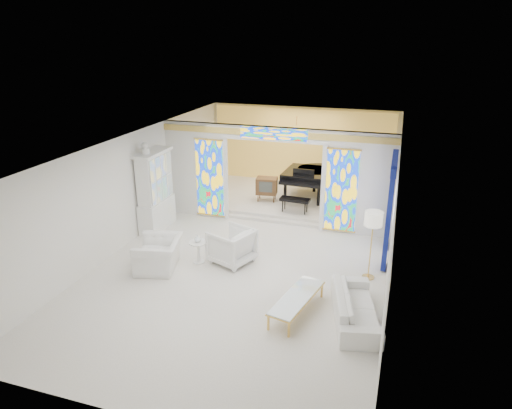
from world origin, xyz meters
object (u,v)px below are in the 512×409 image
(china_cabinet, at_px, (155,191))
(coffee_table, at_px, (297,298))
(grand_piano, at_px, (312,175))
(tv_console, at_px, (267,186))
(sofa, at_px, (355,307))
(armchair_right, at_px, (232,246))
(armchair_left, at_px, (159,254))

(china_cabinet, bearing_deg, coffee_table, -32.04)
(grand_piano, bearing_deg, tv_console, -144.32)
(china_cabinet, distance_m, grand_piano, 5.44)
(sofa, distance_m, grand_piano, 7.10)
(tv_console, bearing_deg, armchair_right, -93.18)
(sofa, relative_size, grand_piano, 0.72)
(china_cabinet, height_order, sofa, china_cabinet)
(china_cabinet, relative_size, sofa, 1.31)
(grand_piano, bearing_deg, sofa, -68.94)
(grand_piano, bearing_deg, coffee_table, -78.67)
(armchair_left, height_order, coffee_table, armchair_left)
(china_cabinet, height_order, tv_console, china_cabinet)
(coffee_table, bearing_deg, tv_console, 111.92)
(coffee_table, bearing_deg, sofa, 5.90)
(grand_piano, bearing_deg, armchair_left, -111.36)
(sofa, distance_m, coffee_table, 1.20)
(armchair_left, bearing_deg, grand_piano, 141.32)
(armchair_left, relative_size, tv_console, 1.48)
(coffee_table, distance_m, grand_piano, 6.94)
(armchair_right, bearing_deg, sofa, 84.46)
(armchair_left, distance_m, armchair_right, 1.83)
(armchair_left, xyz_separation_m, sofa, (4.89, -0.75, -0.08))
(tv_console, bearing_deg, armchair_left, -111.71)
(china_cabinet, distance_m, coffee_table, 5.93)
(china_cabinet, xyz_separation_m, armchair_right, (2.88, -1.37, -0.72))
(armchair_left, relative_size, grand_piano, 0.41)
(armchair_right, relative_size, coffee_table, 0.54)
(coffee_table, bearing_deg, armchair_left, 166.70)
(coffee_table, bearing_deg, armchair_right, 140.23)
(tv_console, bearing_deg, china_cabinet, -139.55)
(armchair_left, relative_size, coffee_table, 0.65)
(armchair_left, relative_size, sofa, 0.57)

